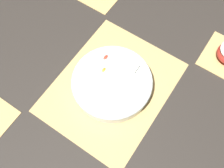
{
  "coord_description": "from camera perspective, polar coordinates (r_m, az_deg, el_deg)",
  "views": [
    {
      "loc": [
        0.29,
        0.2,
        0.79
      ],
      "look_at": [
        0.0,
        0.0,
        0.03
      ],
      "focal_mm": 42.0,
      "sensor_mm": 36.0,
      "label": 1
    }
  ],
  "objects": [
    {
      "name": "ground_plane",
      "position": [
        0.87,
        0.0,
        -0.73
      ],
      "size": [
        6.0,
        6.0,
        0.0
      ],
      "primitive_type": "plane",
      "color": "#2D2823"
    },
    {
      "name": "bamboo_mat_center",
      "position": [
        0.87,
        0.0,
        -0.64
      ],
      "size": [
        0.43,
        0.35,
        0.01
      ],
      "color": "tan",
      "rests_on": "ground_plane"
    },
    {
      "name": "fruit_salad_bowl",
      "position": [
        0.84,
        -0.0,
        0.26
      ],
      "size": [
        0.26,
        0.26,
        0.06
      ],
      "color": "silver",
      "rests_on": "bamboo_mat_center"
    }
  ]
}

